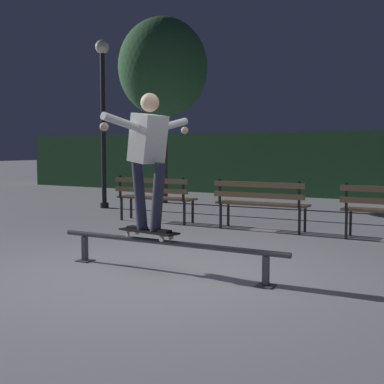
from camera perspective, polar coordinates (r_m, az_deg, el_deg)
ground_plane at (r=5.85m, az=-3.11°, el=-8.99°), size 90.00×90.00×0.00m
hedge_backdrop at (r=15.31m, az=17.96°, el=2.90°), size 24.00×1.20×1.89m
grind_rail at (r=5.82m, az=-2.89°, el=-6.11°), size 2.92×0.18×0.37m
skateboard at (r=5.92m, az=-4.82°, el=-4.42°), size 0.80×0.31×0.09m
skateboarder at (r=5.84m, az=-4.86°, el=4.68°), size 0.63×1.40×1.56m
park_bench_leftmost at (r=9.76m, az=-4.24°, el=-0.24°), size 1.61×0.44×0.88m
park_bench_left_center at (r=8.75m, az=7.60°, el=-0.85°), size 1.61×0.44×0.88m
tree_far_left at (r=13.45m, az=-3.25°, el=13.56°), size 2.27×2.27×4.71m
lamp_post_left at (r=12.30m, az=-9.85°, el=9.81°), size 0.32×0.32×3.90m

